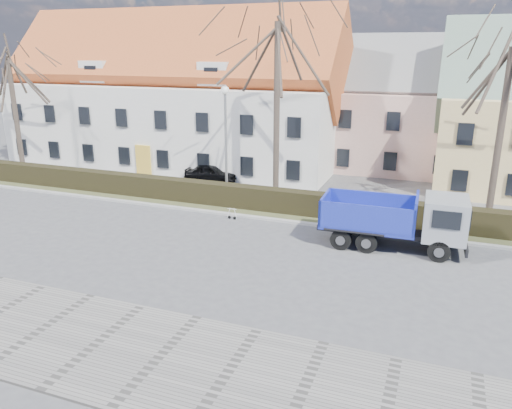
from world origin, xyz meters
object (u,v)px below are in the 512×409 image
at_px(streetlight, 226,145).
at_px(parked_car_a, 211,173).
at_px(cart_frame, 229,213).
at_px(dump_truck, 388,219).

bearing_deg(streetlight, parked_car_a, 127.19).
bearing_deg(cart_frame, dump_truck, -7.38).
bearing_deg(dump_truck, parked_car_a, 147.19).
xyz_separation_m(streetlight, cart_frame, (1.39, -2.94, -3.13)).
relative_size(dump_truck, parked_car_a, 1.85).
bearing_deg(streetlight, cart_frame, -64.65).
bearing_deg(parked_car_a, streetlight, -148.41).
bearing_deg(parked_car_a, cart_frame, -153.25).
distance_m(dump_truck, parked_car_a, 14.97).
xyz_separation_m(dump_truck, streetlight, (-9.91, 4.04, 2.12)).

